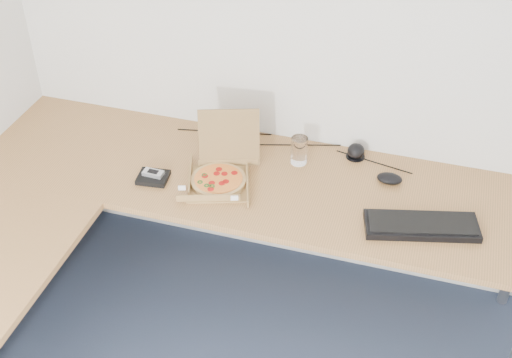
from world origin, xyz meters
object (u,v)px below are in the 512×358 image
(drinking_glass, at_px, (299,150))
(wallet, at_px, (153,177))
(pizza_box, at_px, (220,175))
(desk, at_px, (146,230))
(keyboard, at_px, (421,226))

(drinking_glass, bearing_deg, wallet, -151.95)
(pizza_box, bearing_deg, wallet, 175.43)
(desk, relative_size, keyboard, 5.56)
(wallet, bearing_deg, desk, -79.22)
(desk, distance_m, keyboard, 1.11)
(pizza_box, distance_m, keyboard, 0.87)
(desk, bearing_deg, drinking_glass, 50.49)
(drinking_glass, xyz_separation_m, wallet, (-0.58, -0.31, -0.05))
(desk, relative_size, drinking_glass, 19.19)
(keyboard, height_order, wallet, keyboard)
(drinking_glass, bearing_deg, pizza_box, -141.13)
(pizza_box, height_order, drinking_glass, pizza_box)
(keyboard, bearing_deg, wallet, 166.55)
(desk, height_order, wallet, wallet)
(pizza_box, xyz_separation_m, drinking_glass, (0.29, 0.24, 0.03))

